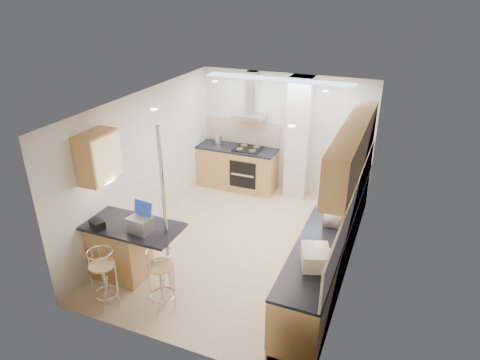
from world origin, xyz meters
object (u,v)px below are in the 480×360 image
at_px(microwave, 337,213).
at_px(bar_stool_end, 162,280).
at_px(bar_stool_near, 104,278).
at_px(bread_bin, 315,257).
at_px(laptop, 140,225).

xyz_separation_m(microwave, bar_stool_end, (-1.99, -1.67, -0.60)).
distance_m(bar_stool_near, bar_stool_end, 0.80).
bearing_deg(bar_stool_end, bread_bin, -57.06).
relative_size(microwave, bar_stool_end, 0.55).
xyz_separation_m(bar_stool_near, bread_bin, (2.71, 0.75, 0.58)).
height_order(laptop, bread_bin, laptop).
bearing_deg(laptop, bar_stool_end, -25.56).
bearing_deg(laptop, bar_stool_near, -108.78).
relative_size(bar_stool_near, bar_stool_end, 0.97).
distance_m(microwave, bar_stool_end, 2.66).
height_order(microwave, laptop, microwave).
relative_size(microwave, laptop, 1.60).
xyz_separation_m(laptop, bar_stool_end, (0.49, -0.31, -0.59)).
bearing_deg(bar_stool_near, bread_bin, 24.76).
relative_size(laptop, bar_stool_end, 0.34).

